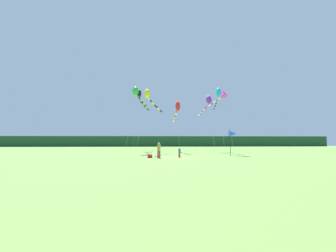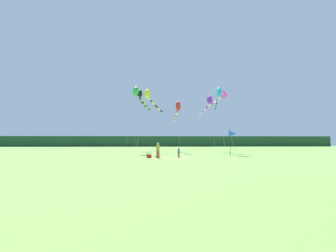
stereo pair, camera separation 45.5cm
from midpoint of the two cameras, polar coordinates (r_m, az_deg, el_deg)
name	(u,v)px [view 2 (the right image)]	position (r m, az deg, el deg)	size (l,w,h in m)	color
ground_plane	(171,158)	(23.55, 1.23, -8.45)	(120.00, 120.00, 0.00)	#6B9E42
distant_treeline	(162,141)	(68.44, -1.30, -4.09)	(108.00, 3.55, 3.23)	#1E4228
person_adult	(158,149)	(23.08, -2.12, -6.23)	(0.36, 0.36, 1.66)	#B23338
person_child	(179,152)	(23.98, 3.39, -6.86)	(0.25, 0.25, 1.12)	#B23338
cooler_box	(149,156)	(23.54, -4.49, -7.98)	(0.52, 0.34, 0.37)	red
banner_flag_pole	(233,134)	(27.38, 17.23, -2.00)	(0.90, 0.70, 3.32)	black
kite_magenta	(222,94)	(30.89, 14.60, 8.15)	(2.51, 5.54, 8.99)	#B2B2B2
kite_green	(137,93)	(33.35, -7.82, 8.57)	(2.42, 10.54, 10.08)	#B2B2B2
kite_red	(178,108)	(33.51, 2.95, 4.73)	(0.76, 7.89, 7.99)	#B2B2B2
kite_black	(141,96)	(40.59, -6.93, 7.95)	(2.47, 9.39, 11.28)	#B2B2B2
kite_cyan	(219,95)	(35.06, 13.66, 8.07)	(1.39, 9.29, 10.20)	#B2B2B2
kite_yellow	(149,96)	(30.44, -4.68, 7.97)	(3.61, 8.48, 9.10)	#B2B2B2
kite_purple	(209,102)	(38.20, 11.06, 6.30)	(1.24, 8.83, 9.66)	#B2B2B2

